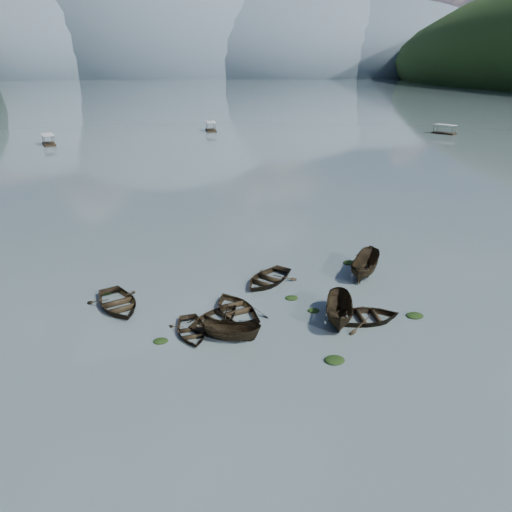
{
  "coord_description": "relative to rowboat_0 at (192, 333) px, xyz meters",
  "views": [
    {
      "loc": [
        -4.17,
        -21.16,
        15.88
      ],
      "look_at": [
        0.0,
        12.0,
        2.0
      ],
      "focal_mm": 32.0,
      "sensor_mm": 36.0,
      "label": 1
    }
  ],
  "objects": [
    {
      "name": "weed_clump_2",
      "position": [
        8.31,
        -4.07,
        0.0
      ],
      "size": [
        1.21,
        0.97,
        0.26
      ],
      "primitive_type": "ellipsoid",
      "color": "black",
      "rests_on": "ground"
    },
    {
      "name": "pontoon_right",
      "position": [
        63.94,
        87.66,
        0.0
      ],
      "size": [
        5.25,
        6.11,
        2.21
      ],
      "primitive_type": null,
      "rotation": [
        0.0,
        0.0,
        0.6
      ],
      "color": "black",
      "rests_on": "ground"
    },
    {
      "name": "weed_clump_0",
      "position": [
        2.23,
        -0.2,
        0.0
      ],
      "size": [
        1.06,
        0.87,
        0.23
      ],
      "primitive_type": "ellipsoid",
      "color": "black",
      "rests_on": "ground"
    },
    {
      "name": "weed_clump_4",
      "position": [
        15.26,
        0.27,
        0.0
      ],
      "size": [
        1.19,
        0.94,
        0.25
      ],
      "primitive_type": "ellipsoid",
      "color": "black",
      "rests_on": "ground"
    },
    {
      "name": "ground_plane",
      "position": [
        5.15,
        -4.39,
        0.0
      ],
      "size": [
        2400.0,
        2400.0,
        0.0
      ],
      "primitive_type": "plane",
      "color": "#4F6063"
    },
    {
      "name": "pontoon_centre",
      "position": [
        4.7,
        100.63,
        0.0
      ],
      "size": [
        2.86,
        6.14,
        2.3
      ],
      "primitive_type": null,
      "rotation": [
        0.0,
        0.0,
        0.06
      ],
      "color": "black",
      "rests_on": "ground"
    },
    {
      "name": "rowboat_5",
      "position": [
        9.88,
        0.27,
        0.0
      ],
      "size": [
        3.11,
        5.16,
        1.87
      ],
      "primitive_type": "imported",
      "rotation": [
        0.0,
        0.0,
        -0.29
      ],
      "color": "black",
      "rests_on": "ground"
    },
    {
      "name": "rowboat_0",
      "position": [
        0.0,
        0.0,
        0.0
      ],
      "size": [
        3.34,
        4.28,
        0.81
      ],
      "primitive_type": "imported",
      "rotation": [
        0.0,
        0.0,
        0.15
      ],
      "color": "black",
      "rests_on": "ground"
    },
    {
      "name": "rowboat_2",
      "position": [
        2.51,
        -1.02,
        0.0
      ],
      "size": [
        4.08,
        2.54,
        1.48
      ],
      "primitive_type": "imported",
      "rotation": [
        0.0,
        0.0,
        1.26
      ],
      "color": "black",
      "rests_on": "ground"
    },
    {
      "name": "rowboat_7",
      "position": [
        5.96,
        6.86,
        0.0
      ],
      "size": [
        6.0,
        6.1,
        1.04
      ],
      "primitive_type": "imported",
      "rotation": [
        0.0,
        0.0,
        5.55
      ],
      "color": "black",
      "rests_on": "ground"
    },
    {
      "name": "rowboat_1",
      "position": [
        1.71,
        1.31,
        0.0
      ],
      "size": [
        5.11,
        5.12,
        0.87
      ],
      "primitive_type": "imported",
      "rotation": [
        0.0,
        0.0,
        2.36
      ],
      "color": "black",
      "rests_on": "ground"
    },
    {
      "name": "pontoon_left",
      "position": [
        -31.56,
        81.56,
        0.0
      ],
      "size": [
        4.27,
        6.16,
        2.18
      ],
      "primitive_type": null,
      "rotation": [
        0.0,
        0.0,
        0.37
      ],
      "color": "black",
      "rests_on": "ground"
    },
    {
      "name": "haze_mtn_a",
      "position": [
        -254.85,
        895.61,
        0.0
      ],
      "size": [
        520.0,
        520.0,
        280.0
      ],
      "primitive_type": "ellipsoid",
      "color": "#475666",
      "rests_on": "ground"
    },
    {
      "name": "haze_mtn_b",
      "position": [
        -54.85,
        895.61,
        0.0
      ],
      "size": [
        520.0,
        520.0,
        340.0
      ],
      "primitive_type": "ellipsoid",
      "color": "#475666",
      "rests_on": "ground"
    },
    {
      "name": "rowboat_8",
      "position": [
        14.09,
        7.29,
        0.0
      ],
      "size": [
        4.32,
        5.26,
        1.94
      ],
      "primitive_type": "imported",
      "rotation": [
        0.0,
        0.0,
        2.57
      ],
      "color": "black",
      "rests_on": "ground"
    },
    {
      "name": "rowboat_6",
      "position": [
        -5.23,
        4.15,
        0.0
      ],
      "size": [
        5.46,
        6.18,
        1.06
      ],
      "primitive_type": "imported",
      "rotation": [
        0.0,
        0.0,
        0.43
      ],
      "color": "black",
      "rests_on": "ground"
    },
    {
      "name": "rowboat_4",
      "position": [
        11.68,
        0.13,
        0.0
      ],
      "size": [
        4.8,
        3.45,
        0.99
      ],
      "primitive_type": "imported",
      "rotation": [
        0.0,
        0.0,
        1.58
      ],
      "color": "black",
      "rests_on": "ground"
    },
    {
      "name": "weed_clump_7",
      "position": [
        13.69,
        9.72,
        0.0
      ],
      "size": [
        1.16,
        0.93,
        0.25
      ],
      "primitive_type": "ellipsoid",
      "color": "black",
      "rests_on": "ground"
    },
    {
      "name": "rowboat_3",
      "position": [
        3.09,
        2.3,
        0.0
      ],
      "size": [
        4.89,
        5.76,
        1.01
      ],
      "primitive_type": "imported",
      "rotation": [
        0.0,
        0.0,
        3.47
      ],
      "color": "black",
      "rests_on": "ground"
    },
    {
      "name": "weed_clump_5",
      "position": [
        -6.53,
        6.48,
        0.0
      ],
      "size": [
        0.9,
        0.73,
        0.19
      ],
      "primitive_type": "ellipsoid",
      "color": "black",
      "rests_on": "ground"
    },
    {
      "name": "weed_clump_1",
      "position": [
        -1.92,
        -0.73,
        0.0
      ],
      "size": [
        0.95,
        0.76,
        0.21
      ],
      "primitive_type": "ellipsoid",
      "color": "black",
      "rests_on": "ground"
    },
    {
      "name": "haze_mtn_c",
      "position": [
        145.15,
        895.61,
        0.0
      ],
      "size": [
        520.0,
        520.0,
        260.0
      ],
      "primitive_type": "ellipsoid",
      "color": "#475666",
      "rests_on": "ground"
    },
    {
      "name": "weed_clump_3",
      "position": [
        8.5,
        1.86,
        0.0
      ],
      "size": [
        0.86,
        0.72,
        0.19
      ],
      "primitive_type": "ellipsoid",
      "color": "black",
      "rests_on": "ground"
    },
    {
      "name": "weed_clump_6",
      "position": [
        7.34,
        3.9,
        0.0
      ],
      "size": [
        0.97,
        0.81,
        0.2
      ],
      "primitive_type": "ellipsoid",
      "color": "black",
      "rests_on": "ground"
    },
    {
      "name": "haze_mtn_d",
      "position": [
        325.15,
        895.61,
        0.0
      ],
      "size": [
        520.0,
        520.0,
        220.0
      ],
      "primitive_type": "ellipsoid",
      "color": "#475666",
      "rests_on": "ground"
    }
  ]
}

